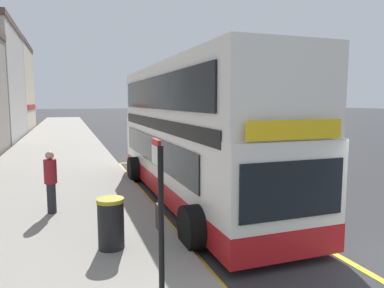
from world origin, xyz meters
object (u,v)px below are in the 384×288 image
(parked_car_white_kerbside, at_px, (212,138))
(pedestrian_waiting_near_sign, at_px, (51,180))
(bus_stop_sign, at_px, (160,205))
(parked_car_black_distant, at_px, (141,117))
(litter_bin, at_px, (111,223))
(double_decker_bus, at_px, (192,137))

(parked_car_white_kerbside, distance_m, pedestrian_waiting_near_sign, 14.73)
(pedestrian_waiting_near_sign, bearing_deg, bus_stop_sign, -70.93)
(parked_car_black_distant, bearing_deg, litter_bin, -101.40)
(parked_car_black_distant, height_order, pedestrian_waiting_near_sign, pedestrian_waiting_near_sign)
(pedestrian_waiting_near_sign, height_order, litter_bin, pedestrian_waiting_near_sign)
(double_decker_bus, xyz_separation_m, bus_stop_sign, (-2.61, -5.85, -0.43))
(bus_stop_sign, relative_size, parked_car_black_distant, 0.60)
(parked_car_black_distant, bearing_deg, bus_stop_sign, -100.32)
(bus_stop_sign, relative_size, litter_bin, 2.33)
(parked_car_white_kerbside, distance_m, litter_bin, 16.42)
(bus_stop_sign, distance_m, parked_car_black_distant, 50.83)
(parked_car_black_distant, distance_m, pedestrian_waiting_near_sign, 46.17)
(double_decker_bus, bearing_deg, pedestrian_waiting_near_sign, -171.12)
(pedestrian_waiting_near_sign, bearing_deg, double_decker_bus, 8.88)
(parked_car_white_kerbside, xyz_separation_m, parked_car_black_distant, (1.94, 33.49, 0.00))
(double_decker_bus, relative_size, bus_stop_sign, 4.46)
(litter_bin, bearing_deg, pedestrian_waiting_near_sign, 113.29)
(pedestrian_waiting_near_sign, xyz_separation_m, litter_bin, (1.28, -2.97, -0.41))
(parked_car_white_kerbside, distance_m, parked_car_black_distant, 33.55)
(bus_stop_sign, distance_m, pedestrian_waiting_near_sign, 5.49)
(parked_car_black_distant, xyz_separation_m, litter_bin, (-10.18, -47.69, -0.12))
(parked_car_white_kerbside, height_order, litter_bin, parked_car_white_kerbside)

